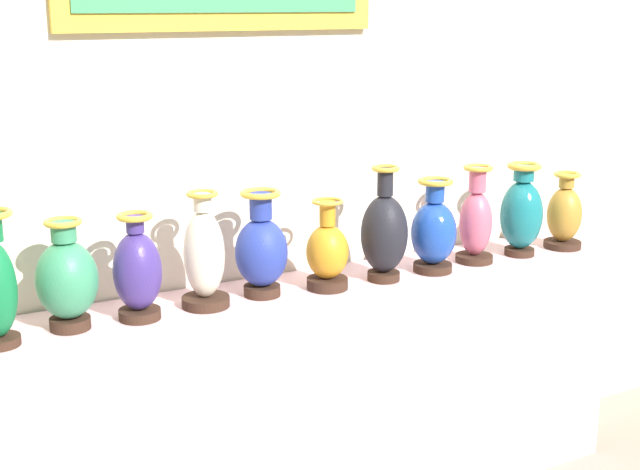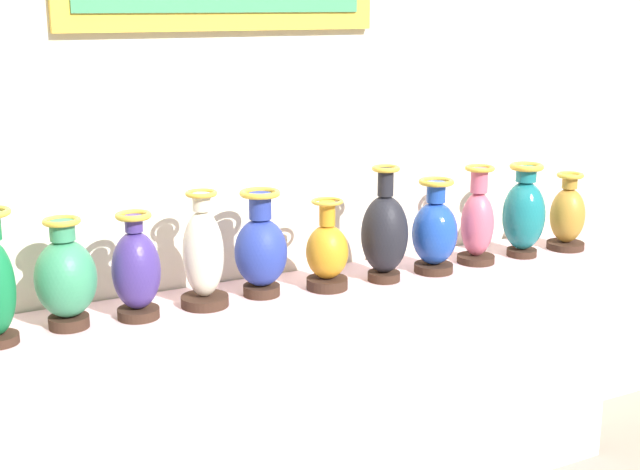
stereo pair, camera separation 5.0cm
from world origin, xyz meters
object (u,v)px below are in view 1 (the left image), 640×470
(vase_ivory, at_px, (204,257))
(vase_onyx, at_px, (384,233))
(vase_jade, at_px, (67,279))
(vase_sapphire, at_px, (434,232))
(vase_amber, at_px, (327,253))
(vase_rose, at_px, (476,222))
(vase_cobalt, at_px, (261,250))
(vase_indigo, at_px, (138,272))
(vase_ochre, at_px, (564,215))
(vase_teal, at_px, (522,212))

(vase_ivory, relative_size, vase_onyx, 0.93)
(vase_jade, distance_m, vase_sapphire, 1.35)
(vase_amber, bearing_deg, vase_ivory, 176.35)
(vase_amber, xyz_separation_m, vase_rose, (0.67, 0.01, 0.03))
(vase_cobalt, distance_m, vase_onyx, 0.47)
(vase_indigo, distance_m, vase_cobalt, 0.44)
(vase_cobalt, bearing_deg, vase_ochre, -1.74)
(vase_teal, bearing_deg, vase_ivory, 178.90)
(vase_jade, relative_size, vase_onyx, 0.83)
(vase_jade, bearing_deg, vase_amber, -2.28)
(vase_indigo, relative_size, vase_onyx, 0.82)
(vase_teal, bearing_deg, vase_ochre, -0.47)
(vase_indigo, bearing_deg, vase_amber, -1.60)
(vase_amber, bearing_deg, vase_teal, 0.19)
(vase_indigo, height_order, vase_ochre, vase_indigo)
(vase_jade, bearing_deg, vase_cobalt, 0.56)
(vase_ochre, bearing_deg, vase_teal, 179.53)
(vase_jade, xyz_separation_m, vase_amber, (0.90, -0.04, -0.03))
(vase_ivory, distance_m, vase_amber, 0.45)
(vase_rose, distance_m, vase_teal, 0.22)
(vase_amber, bearing_deg, vase_indigo, 178.40)
(vase_ivory, distance_m, vase_onyx, 0.68)
(vase_cobalt, distance_m, vase_teal, 1.12)
(vase_teal, bearing_deg, vase_onyx, -178.52)
(vase_sapphire, xyz_separation_m, vase_ochre, (0.67, 0.01, -0.02))
(vase_onyx, relative_size, vase_teal, 1.13)
(vase_rose, bearing_deg, vase_jade, 179.22)
(vase_jade, height_order, vase_onyx, vase_onyx)
(vase_indigo, height_order, vase_onyx, vase_onyx)
(vase_ochre, bearing_deg, vase_ivory, 178.99)
(vase_sapphire, bearing_deg, vase_ochre, 1.12)
(vase_ivory, xyz_separation_m, vase_sapphire, (0.90, -0.04, -0.02))
(vase_jade, height_order, vase_cobalt, vase_cobalt)
(vase_jade, bearing_deg, vase_ivory, -0.89)
(vase_cobalt, height_order, vase_sapphire, vase_cobalt)
(vase_cobalt, height_order, vase_ochre, vase_cobalt)
(vase_amber, distance_m, vase_onyx, 0.23)
(vase_sapphire, relative_size, vase_rose, 0.93)
(vase_ivory, distance_m, vase_sapphire, 0.90)
(vase_ivory, xyz_separation_m, vase_ochre, (1.57, -0.03, -0.03))
(vase_ochre, bearing_deg, vase_jade, 179.02)
(vase_indigo, relative_size, vase_ivory, 0.89)
(vase_jade, xyz_separation_m, vase_teal, (1.78, -0.03, 0.01))
(vase_sapphire, bearing_deg, vase_indigo, 178.43)
(vase_indigo, height_order, vase_rose, vase_rose)
(vase_teal, distance_m, vase_ochre, 0.23)
(vase_sapphire, xyz_separation_m, vase_rose, (0.22, 0.03, 0.01))
(vase_cobalt, height_order, vase_onyx, vase_onyx)
(vase_rose, xyz_separation_m, vase_teal, (0.22, -0.01, 0.01))
(vase_indigo, xyz_separation_m, vase_cobalt, (0.44, 0.02, 0.01))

